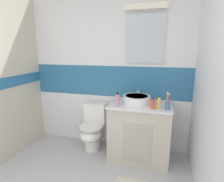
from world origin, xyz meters
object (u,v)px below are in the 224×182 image
at_px(sink_basin, 137,99).
at_px(soap_dispenser, 153,104).
at_px(toothbrush_cup, 167,105).
at_px(shampoo_bottle_tall, 117,100).
at_px(toothpaste_tube_upright, 159,103).
at_px(toilet, 93,128).

height_order(sink_basin, soap_dispenser, sink_basin).
distance_m(sink_basin, toothbrush_cup, 0.45).
height_order(toothbrush_cup, shampoo_bottle_tall, toothbrush_cup).
bearing_deg(shampoo_bottle_tall, toothpaste_tube_upright, 1.56).
xyz_separation_m(soap_dispenser, toothpaste_tube_upright, (0.08, 0.00, 0.02)).
bearing_deg(toothbrush_cup, sink_basin, 158.52).
relative_size(toilet, toothpaste_tube_upright, 4.26).
bearing_deg(toilet, toothpaste_tube_upright, -12.42).
bearing_deg(sink_basin, toothbrush_cup, -21.48).
distance_m(toothbrush_cup, shampoo_bottle_tall, 0.66).
bearing_deg(toothpaste_tube_upright, shampoo_bottle_tall, -178.44).
bearing_deg(toothbrush_cup, toothpaste_tube_upright, -174.51).
xyz_separation_m(sink_basin, shampoo_bottle_tall, (-0.24, -0.19, 0.03)).
bearing_deg(sink_basin, soap_dispenser, -37.37).
relative_size(shampoo_bottle_tall, toothpaste_tube_upright, 1.03).
bearing_deg(toilet, toothbrush_cup, -10.77).
xyz_separation_m(sink_basin, soap_dispenser, (0.24, -0.18, 0.00)).
relative_size(sink_basin, toilet, 0.57).
xyz_separation_m(toilet, toothbrush_cup, (1.13, -0.21, 0.55)).
distance_m(sink_basin, toilet, 0.90).
xyz_separation_m(toilet, shampoo_bottle_tall, (0.47, -0.24, 0.58)).
bearing_deg(soap_dispenser, toilet, 166.31).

